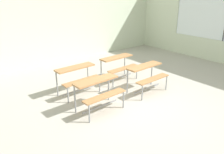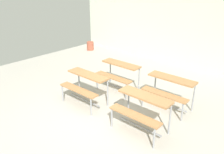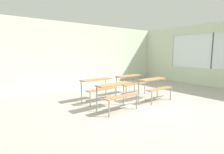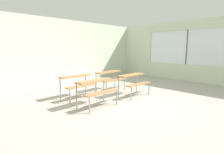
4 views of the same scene
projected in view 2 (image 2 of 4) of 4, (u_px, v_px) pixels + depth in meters
ground at (97, 124)px, 4.96m from camera, size 10.00×9.00×0.05m
wall_back at (198, 24)px, 7.41m from camera, size 10.00×0.12×3.00m
desk_bench_r0c0 at (85, 82)px, 5.53m from camera, size 1.12×0.62×0.74m
desk_bench_r0c1 at (141, 105)px, 4.53m from camera, size 1.11×0.62×0.74m
desk_bench_r1c0 at (118, 71)px, 6.22m from camera, size 1.12×0.63×0.74m
desk_bench_r1c1 at (169, 86)px, 5.32m from camera, size 1.12×0.63×0.74m
trash_bin at (90, 46)px, 9.89m from camera, size 0.29×0.29×0.35m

